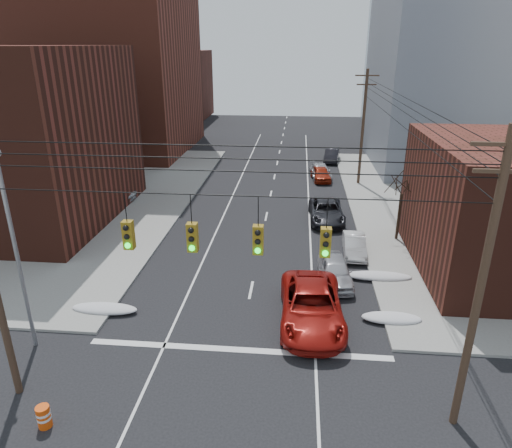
% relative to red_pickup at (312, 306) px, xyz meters
% --- Properties ---
extents(building_brick_tall, '(24.00, 20.00, 30.00)m').
position_rel_red_pickup_xyz_m(building_brick_tall, '(-27.34, 38.90, 14.07)').
color(building_brick_tall, brown).
rests_on(building_brick_tall, ground).
extents(building_brick_far, '(22.00, 18.00, 12.00)m').
position_rel_red_pickup_xyz_m(building_brick_far, '(-29.34, 64.90, 5.07)').
color(building_brick_far, '#491F16').
rests_on(building_brick_far, ground).
extents(building_office, '(22.00, 20.00, 25.00)m').
position_rel_red_pickup_xyz_m(building_office, '(18.66, 34.90, 11.57)').
color(building_office, gray).
rests_on(building_office, ground).
extents(building_glass, '(20.00, 18.00, 22.00)m').
position_rel_red_pickup_xyz_m(building_glass, '(20.66, 60.90, 10.07)').
color(building_glass, gray).
rests_on(building_glass, ground).
extents(utility_pole_right, '(2.20, 0.28, 11.00)m').
position_rel_red_pickup_xyz_m(utility_pole_right, '(5.16, -6.10, 4.86)').
color(utility_pole_right, '#473323').
rests_on(utility_pole_right, ground).
extents(utility_pole_far, '(2.20, 0.28, 11.00)m').
position_rel_red_pickup_xyz_m(utility_pole_far, '(5.16, 24.90, 4.86)').
color(utility_pole_far, '#473323').
rests_on(utility_pole_far, ground).
extents(traffic_signals, '(17.00, 0.42, 2.02)m').
position_rel_red_pickup_xyz_m(traffic_signals, '(-3.25, -6.13, 6.24)').
color(traffic_signals, black).
rests_on(traffic_signals, ground).
extents(street_light, '(0.44, 0.44, 9.32)m').
position_rel_red_pickup_xyz_m(street_light, '(-12.84, -3.10, 4.61)').
color(street_light, gray).
rests_on(street_light, ground).
extents(bare_tree, '(2.09, 2.20, 4.93)m').
position_rel_red_pickup_xyz_m(bare_tree, '(6.24, 10.90, 1.40)').
color(bare_tree, black).
rests_on(bare_tree, ground).
extents(snow_nw, '(3.50, 1.08, 0.42)m').
position_rel_red_pickup_xyz_m(snow_nw, '(-10.74, -0.10, -0.72)').
color(snow_nw, silver).
rests_on(snow_nw, ground).
extents(snow_ne, '(3.00, 1.08, 0.42)m').
position_rel_red_pickup_xyz_m(snow_ne, '(4.06, 0.40, -0.72)').
color(snow_ne, silver).
rests_on(snow_ne, ground).
extents(snow_east_far, '(4.00, 1.08, 0.42)m').
position_rel_red_pickup_xyz_m(snow_east_far, '(4.06, 4.90, -0.72)').
color(snow_east_far, silver).
rests_on(snow_east_far, ground).
extents(red_pickup, '(3.28, 6.75, 1.85)m').
position_rel_red_pickup_xyz_m(red_pickup, '(0.00, 0.00, 0.00)').
color(red_pickup, maroon).
rests_on(red_pickup, ground).
extents(parked_car_a, '(2.12, 4.52, 1.50)m').
position_rel_red_pickup_xyz_m(parked_car_a, '(1.46, 4.32, -0.18)').
color(parked_car_a, silver).
rests_on(parked_car_a, ground).
extents(parked_car_b, '(1.46, 3.95, 1.29)m').
position_rel_red_pickup_xyz_m(parked_car_b, '(3.00, 8.32, -0.28)').
color(parked_car_b, silver).
rests_on(parked_car_b, ground).
extents(parked_car_c, '(2.80, 5.74, 1.57)m').
position_rel_red_pickup_xyz_m(parked_car_c, '(1.46, 14.41, -0.14)').
color(parked_car_c, black).
rests_on(parked_car_c, ground).
extents(parked_car_d, '(2.46, 4.99, 1.39)m').
position_rel_red_pickup_xyz_m(parked_car_d, '(1.46, 26.85, -0.23)').
color(parked_car_d, '#ADADB2').
rests_on(parked_car_d, ground).
extents(parked_car_e, '(2.24, 4.38, 1.43)m').
position_rel_red_pickup_xyz_m(parked_car_e, '(1.46, 25.96, -0.21)').
color(parked_car_e, maroon).
rests_on(parked_car_e, ground).
extents(parked_car_f, '(2.13, 4.66, 1.48)m').
position_rel_red_pickup_xyz_m(parked_car_f, '(3.06, 34.19, -0.18)').
color(parked_car_f, black).
rests_on(parked_car_f, ground).
extents(lot_car_a, '(4.28, 2.39, 1.34)m').
position_rel_red_pickup_xyz_m(lot_car_a, '(-18.22, 14.45, -0.11)').
color(lot_car_a, white).
rests_on(lot_car_a, sidewalk_nw).
extents(lot_car_b, '(5.71, 2.83, 1.56)m').
position_rel_red_pickup_xyz_m(lot_car_b, '(-17.85, 17.31, 0.00)').
color(lot_car_b, '#A6A7AB').
rests_on(lot_car_b, sidewalk_nw).
extents(lot_car_c, '(5.46, 3.47, 1.47)m').
position_rel_red_pickup_xyz_m(lot_car_c, '(-22.34, 12.60, -0.04)').
color(lot_car_c, black).
rests_on(lot_car_c, sidewalk_nw).
extents(lot_car_d, '(3.95, 2.03, 1.28)m').
position_rel_red_pickup_xyz_m(lot_car_d, '(-21.11, 16.71, -0.13)').
color(lot_car_d, silver).
rests_on(lot_car_d, sidewalk_nw).
extents(construction_barrel, '(0.51, 0.51, 0.88)m').
position_rel_red_pickup_xyz_m(construction_barrel, '(-9.84, -7.72, -0.47)').
color(construction_barrel, '#E3490B').
rests_on(construction_barrel, ground).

